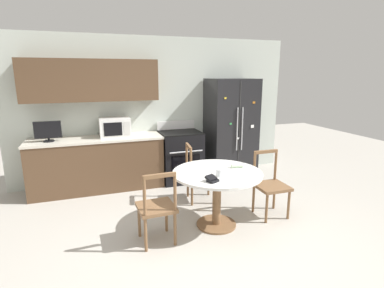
{
  "coord_description": "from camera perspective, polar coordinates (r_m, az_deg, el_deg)",
  "views": [
    {
      "loc": [
        -1.2,
        -2.85,
        1.95
      ],
      "look_at": [
        0.18,
        1.15,
        0.95
      ],
      "focal_mm": 28.0,
      "sensor_mm": 36.0,
      "label": 1
    }
  ],
  "objects": [
    {
      "name": "microwave",
      "position": [
        5.28,
        -14.49,
        3.12
      ],
      "size": [
        0.5,
        0.38,
        0.31
      ],
      "color": "white",
      "rests_on": "kitchen_counter"
    },
    {
      "name": "ground_plane",
      "position": [
        3.66,
        3.38,
        -18.95
      ],
      "size": [
        14.0,
        14.0,
        0.0
      ],
      "primitive_type": "plane",
      "color": "#B2ADA3"
    },
    {
      "name": "dining_chair_far",
      "position": [
        4.66,
        1.32,
        -5.7
      ],
      "size": [
        0.47,
        0.47,
        0.9
      ],
      "rotation": [
        0.0,
        0.0,
        4.58
      ],
      "color": "brown",
      "rests_on": "ground_plane"
    },
    {
      "name": "dining_chair_left",
      "position": [
        3.56,
        -6.72,
        -12.0
      ],
      "size": [
        0.44,
        0.44,
        0.9
      ],
      "rotation": [
        0.0,
        0.0,
        6.33
      ],
      "color": "brown",
      "rests_on": "ground_plane"
    },
    {
      "name": "refrigerator",
      "position": [
        5.78,
        7.37,
        3.01
      ],
      "size": [
        0.87,
        0.72,
        1.86
      ],
      "color": "black",
      "rests_on": "ground_plane"
    },
    {
      "name": "kitchen_counter",
      "position": [
        5.36,
        -17.47,
        -3.6
      ],
      "size": [
        2.18,
        0.64,
        0.9
      ],
      "color": "brown",
      "rests_on": "ground_plane"
    },
    {
      "name": "wallet",
      "position": [
        3.47,
        3.83,
        -6.73
      ],
      "size": [
        0.16,
        0.17,
        0.07
      ],
      "color": "black",
      "rests_on": "dining_table"
    },
    {
      "name": "candle_glass",
      "position": [
        3.64,
        5.24,
        -5.57
      ],
      "size": [
        0.08,
        0.08,
        0.09
      ],
      "color": "silver",
      "rests_on": "dining_table"
    },
    {
      "name": "folded_napkin",
      "position": [
        3.99,
        8.53,
        -4.13
      ],
      "size": [
        0.16,
        0.08,
        0.05
      ],
      "color": "beige",
      "rests_on": "dining_table"
    },
    {
      "name": "dining_chair_right",
      "position": [
        4.33,
        14.71,
        -7.63
      ],
      "size": [
        0.43,
        0.43,
        0.9
      ],
      "rotation": [
        0.0,
        0.0,
        3.13
      ],
      "color": "brown",
      "rests_on": "ground_plane"
    },
    {
      "name": "back_wall",
      "position": [
        5.54,
        -9.77,
        7.87
      ],
      "size": [
        5.2,
        0.44,
        2.6
      ],
      "color": "silver",
      "rests_on": "ground_plane"
    },
    {
      "name": "dining_table",
      "position": [
        3.86,
        4.8,
        -7.45
      ],
      "size": [
        1.14,
        1.14,
        0.74
      ],
      "color": "white",
      "rests_on": "ground_plane"
    },
    {
      "name": "countertop_tv",
      "position": [
        5.21,
        -25.76,
        2.3
      ],
      "size": [
        0.4,
        0.16,
        0.33
      ],
      "color": "black",
      "rests_on": "kitchen_counter"
    },
    {
      "name": "oven_range",
      "position": [
        5.54,
        -2.22,
        -2.22
      ],
      "size": [
        0.73,
        0.68,
        1.08
      ],
      "color": "black",
      "rests_on": "ground_plane"
    }
  ]
}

